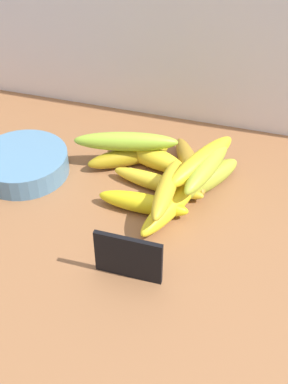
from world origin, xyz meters
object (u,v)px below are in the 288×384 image
(chalkboard_sign, at_px, (128,259))
(banana_2, at_px, (158,183))
(banana_5, at_px, (143,203))
(banana_8, at_px, (126,141))
(banana_3, at_px, (128,156))
(banana_10, at_px, (202,161))
(fruit_bowl, at_px, (24,163))
(banana_0, at_px, (173,204))
(banana_4, at_px, (190,165))
(banana_7, at_px, (207,166))
(banana_9, at_px, (166,189))
(banana_6, at_px, (150,156))
(banana_1, at_px, (207,179))

(chalkboard_sign, bearing_deg, banana_2, 93.48)
(banana_5, xyz_separation_m, banana_8, (-0.07, 0.12, 0.04))
(chalkboard_sign, distance_m, banana_2, 0.22)
(banana_3, distance_m, banana_10, 0.16)
(fruit_bowl, bearing_deg, chalkboard_sign, -34.34)
(banana_0, height_order, banana_4, banana_0)
(banana_0, distance_m, banana_7, 0.10)
(banana_7, xyz_separation_m, banana_8, (-0.17, 0.04, -0.00))
(chalkboard_sign, distance_m, banana_9, 0.16)
(banana_0, bearing_deg, banana_6, 122.83)
(banana_2, relative_size, banana_7, 1.04)
(banana_9, bearing_deg, banana_0, 20.34)
(banana_4, bearing_deg, banana_10, -52.66)
(banana_0, height_order, banana_1, banana_1)
(banana_0, distance_m, banana_2, 0.07)
(banana_3, bearing_deg, banana_2, -37.65)
(banana_9, bearing_deg, banana_7, 53.72)
(banana_8, height_order, banana_10, banana_10)
(banana_3, relative_size, banana_9, 1.01)
(banana_1, bearing_deg, banana_8, 171.86)
(chalkboard_sign, xyz_separation_m, banana_2, (-0.01, 0.22, -0.02))
(banana_4, xyz_separation_m, banana_8, (-0.13, -0.01, 0.04))
(banana_1, distance_m, banana_9, 0.11)
(chalkboard_sign, height_order, banana_7, chalkboard_sign)
(banana_0, distance_m, banana_4, 0.12)
(banana_2, height_order, banana_5, banana_5)
(banana_1, xyz_separation_m, banana_3, (-0.17, 0.03, -0.00))
(fruit_bowl, xyz_separation_m, banana_10, (0.35, 0.06, 0.04))
(chalkboard_sign, height_order, banana_3, chalkboard_sign)
(banana_3, distance_m, banana_4, 0.13)
(chalkboard_sign, relative_size, banana_10, 0.56)
(chalkboard_sign, bearing_deg, banana_0, 79.91)
(banana_5, xyz_separation_m, banana_9, (0.04, 0.01, 0.04))
(banana_1, distance_m, banana_10, 0.04)
(banana_0, xyz_separation_m, banana_3, (-0.12, 0.11, -0.00))
(banana_3, height_order, banana_7, banana_7)
(chalkboard_sign, distance_m, banana_10, 0.26)
(banana_6, relative_size, banana_8, 0.80)
(banana_0, xyz_separation_m, banana_1, (0.05, 0.09, 0.00))
(banana_8, bearing_deg, banana_9, -45.43)
(chalkboard_sign, xyz_separation_m, banana_8, (-0.10, 0.28, 0.02))
(banana_4, relative_size, banana_7, 1.03)
(banana_1, xyz_separation_m, banana_2, (-0.09, -0.03, -0.00))
(banana_1, height_order, banana_4, banana_1)
(banana_8, bearing_deg, banana_10, -9.27)
(banana_0, distance_m, banana_3, 0.17)
(banana_2, height_order, banana_6, banana_6)
(chalkboard_sign, height_order, banana_2, chalkboard_sign)
(fruit_bowl, distance_m, banana_7, 0.36)
(fruit_bowl, bearing_deg, banana_1, 9.35)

